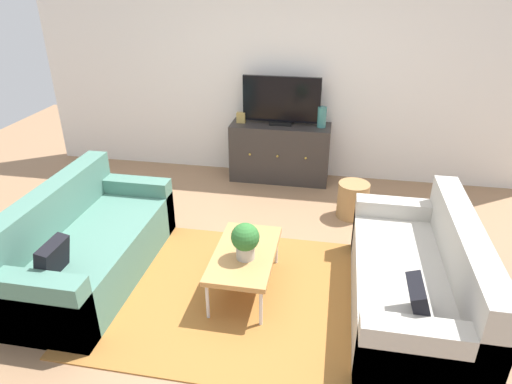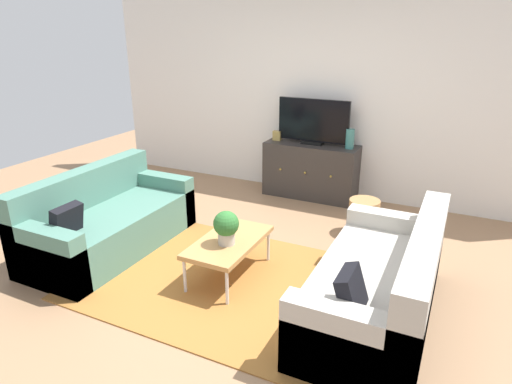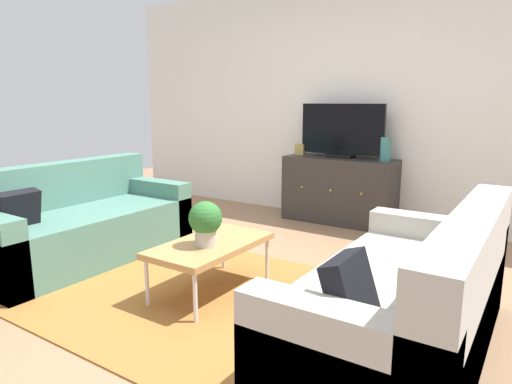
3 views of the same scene
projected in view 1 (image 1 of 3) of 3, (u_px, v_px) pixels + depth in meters
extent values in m
plane|color=#997251|center=(244.00, 284.00, 3.96)|extent=(10.00, 10.00, 0.00)
cube|color=white|center=(285.00, 70.00, 5.61)|extent=(6.40, 0.12, 2.70)
cube|color=#9E662D|center=(241.00, 295.00, 3.83)|extent=(2.50, 1.90, 0.01)
cube|color=#4C7A6B|center=(93.00, 254.00, 4.00)|extent=(0.86, 1.82, 0.44)
cube|color=#4C7A6B|center=(54.00, 232.00, 3.97)|extent=(0.20, 1.82, 0.82)
cube|color=#4C7A6B|center=(131.00, 204.00, 4.69)|extent=(0.86, 0.18, 0.58)
cube|color=#4C7A6B|center=(34.00, 309.00, 3.24)|extent=(0.86, 0.18, 0.58)
cube|color=black|center=(52.00, 261.00, 3.33)|extent=(0.16, 0.30, 0.31)
cube|color=#B2ADA3|center=(409.00, 290.00, 3.56)|extent=(0.86, 1.82, 0.44)
cube|color=#B2ADA3|center=(459.00, 274.00, 3.42)|extent=(0.20, 1.82, 0.82)
cube|color=#B2ADA3|center=(400.00, 229.00, 4.24)|extent=(0.86, 0.18, 0.58)
cube|color=#B2ADA3|center=(426.00, 363.00, 2.80)|extent=(0.86, 0.18, 0.58)
cube|color=black|center=(420.00, 303.00, 2.90)|extent=(0.19, 0.30, 0.32)
cube|color=#B7844C|center=(245.00, 254.00, 3.75)|extent=(0.50, 0.91, 0.04)
cylinder|color=silver|center=(208.00, 302.00, 3.51)|extent=(0.03, 0.03, 0.34)
cylinder|color=silver|center=(261.00, 308.00, 3.44)|extent=(0.03, 0.03, 0.34)
cylinder|color=silver|center=(232.00, 244.00, 4.24)|extent=(0.03, 0.03, 0.34)
cylinder|color=silver|center=(276.00, 249.00, 4.17)|extent=(0.03, 0.03, 0.34)
cylinder|color=#B7B2A8|center=(245.00, 252.00, 3.65)|extent=(0.15, 0.15, 0.11)
sphere|color=#2D6B2D|center=(245.00, 237.00, 3.58)|extent=(0.23, 0.23, 0.23)
cube|color=#332D2B|center=(280.00, 152.00, 5.80)|extent=(1.25, 0.44, 0.74)
sphere|color=#B79338|center=(250.00, 154.00, 5.63)|extent=(0.03, 0.03, 0.03)
sphere|color=#B79338|center=(277.00, 156.00, 5.58)|extent=(0.03, 0.03, 0.03)
sphere|color=#B79338|center=(306.00, 158.00, 5.52)|extent=(0.03, 0.03, 0.03)
cube|color=black|center=(281.00, 123.00, 5.64)|extent=(0.28, 0.16, 0.04)
cube|color=black|center=(281.00, 99.00, 5.51)|extent=(0.96, 0.04, 0.55)
cylinder|color=teal|center=(322.00, 117.00, 5.50)|extent=(0.11, 0.11, 0.25)
cube|color=tan|center=(241.00, 117.00, 5.69)|extent=(0.11, 0.07, 0.13)
cylinder|color=#9E7547|center=(353.00, 200.00, 4.97)|extent=(0.34, 0.34, 0.40)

